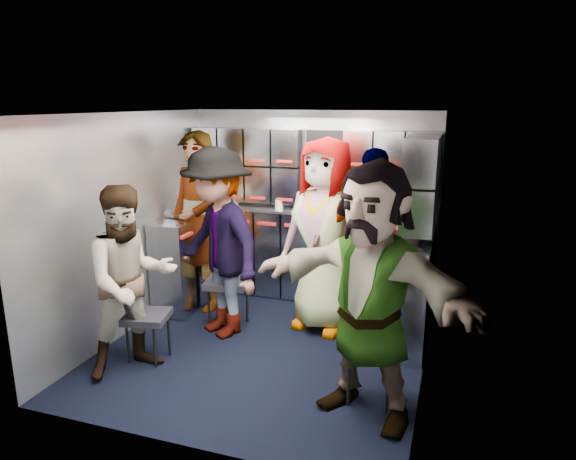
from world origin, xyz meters
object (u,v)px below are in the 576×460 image
(jump_seat_mid_right, at_px, (371,291))
(jump_seat_near_right, at_px, (372,351))
(attendant_arc_b, at_px, (218,243))
(attendant_arc_e, at_px, (370,294))
(attendant_arc_c, at_px, (325,236))
(attendant_arc_d, at_px, (369,246))
(jump_seat_near_left, at_px, (147,319))
(attendant_standing, at_px, (198,222))
(jump_seat_mid_left, at_px, (228,285))
(jump_seat_center, at_px, (328,283))
(attendant_arc_a, at_px, (131,281))

(jump_seat_mid_right, relative_size, jump_seat_near_right, 1.00)
(attendant_arc_b, distance_m, attendant_arc_e, 1.82)
(attendant_arc_c, distance_m, attendant_arc_d, 0.46)
(attendant_arc_d, bearing_deg, jump_seat_near_right, -93.48)
(jump_seat_near_left, bearing_deg, attendant_arc_d, 30.76)
(jump_seat_near_right, height_order, attendant_arc_b, attendant_arc_b)
(jump_seat_mid_right, height_order, attendant_arc_c, attendant_arc_c)
(attendant_standing, bearing_deg, attendant_arc_b, -30.22)
(jump_seat_near_left, bearing_deg, jump_seat_mid_left, 67.66)
(jump_seat_near_left, distance_m, attendant_arc_d, 2.08)
(attendant_arc_b, xyz_separation_m, attendant_arc_d, (1.37, 0.34, 0.00))
(jump_seat_near_right, bearing_deg, jump_seat_near_left, 179.27)
(jump_seat_mid_left, relative_size, jump_seat_mid_right, 1.06)
(jump_seat_near_right, bearing_deg, attendant_arc_b, 155.70)
(attendant_arc_c, height_order, attendant_arc_e, attendant_arc_c)
(jump_seat_center, bearing_deg, attendant_arc_c, -90.00)
(attendant_arc_c, bearing_deg, jump_seat_mid_left, -148.53)
(jump_seat_center, bearing_deg, attendant_arc_a, -130.59)
(attendant_arc_b, relative_size, attendant_arc_d, 1.00)
(attendant_arc_d, height_order, attendant_arc_e, attendant_arc_e)
(attendant_arc_b, bearing_deg, jump_seat_near_right, 7.60)
(attendant_arc_a, bearing_deg, jump_seat_near_left, 37.95)
(jump_seat_mid_left, distance_m, jump_seat_center, 1.02)
(jump_seat_mid_right, xyz_separation_m, attendant_arc_c, (-0.45, -0.08, 0.54))
(jump_seat_center, height_order, attendant_arc_c, attendant_arc_c)
(attendant_standing, bearing_deg, attendant_arc_d, 11.00)
(attendant_standing, distance_m, attendant_arc_e, 2.51)
(attendant_arc_c, bearing_deg, jump_seat_near_left, -122.85)
(jump_seat_near_right, height_order, attendant_arc_e, attendant_arc_e)
(attendant_arc_a, bearing_deg, jump_seat_near_right, -47.47)
(attendant_arc_a, bearing_deg, jump_seat_center, -2.64)
(jump_seat_mid_left, bearing_deg, jump_seat_near_right, -29.48)
(jump_seat_near_left, distance_m, attendant_arc_e, 2.02)
(jump_seat_mid_left, relative_size, jump_seat_near_right, 1.06)
(attendant_arc_b, bearing_deg, jump_seat_mid_right, 52.62)
(jump_seat_near_left, height_order, jump_seat_near_right, jump_seat_near_right)
(attendant_arc_a, distance_m, attendant_arc_e, 1.94)
(jump_seat_near_right, bearing_deg, attendant_arc_a, -175.42)
(attendant_arc_b, xyz_separation_m, attendant_arc_c, (0.92, 0.44, 0.04))
(jump_seat_mid_right, xyz_separation_m, attendant_standing, (-1.86, 0.01, 0.56))
(jump_seat_near_left, distance_m, jump_seat_near_right, 1.94)
(jump_seat_mid_left, height_order, attendant_arc_b, attendant_arc_b)
(jump_seat_center, xyz_separation_m, attendant_arc_d, (0.45, -0.28, 0.51))
(attendant_arc_b, height_order, attendant_arc_c, attendant_arc_c)
(jump_seat_mid_right, height_order, attendant_arc_a, attendant_arc_a)
(attendant_arc_c, bearing_deg, attendant_standing, -167.71)
(jump_seat_near_right, distance_m, attendant_arc_b, 1.81)
(jump_seat_center, xyz_separation_m, attendant_arc_e, (0.66, -1.52, 0.53))
(jump_seat_mid_right, relative_size, attendant_standing, 0.24)
(jump_seat_mid_right, relative_size, attendant_arc_c, 0.24)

